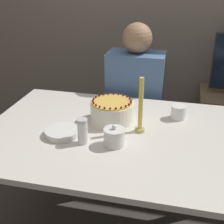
{
  "coord_description": "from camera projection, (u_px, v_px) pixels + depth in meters",
  "views": [
    {
      "loc": [
        0.3,
        -1.41,
        1.54
      ],
      "look_at": [
        -0.06,
        0.13,
        0.8
      ],
      "focal_mm": 50.0,
      "sensor_mm": 36.0,
      "label": 1
    }
  ],
  "objects": [
    {
      "name": "candle",
      "position": [
        141.0,
        110.0,
        1.61
      ],
      "size": [
        0.05,
        0.05,
        0.3
      ],
      "color": "tan",
      "rests_on": "dining_table"
    },
    {
      "name": "person_man_blue_shirt",
      "position": [
        135.0,
        115.0,
        2.35
      ],
      "size": [
        0.4,
        0.34,
        1.21
      ],
      "rotation": [
        0.0,
        0.0,
        3.14
      ],
      "color": "#473D33",
      "rests_on": "ground_plane"
    },
    {
      "name": "plate_stack",
      "position": [
        62.0,
        132.0,
        1.61
      ],
      "size": [
        0.18,
        0.18,
        0.03
      ],
      "color": "silver",
      "rests_on": "dining_table"
    },
    {
      "name": "cup",
      "position": [
        178.0,
        112.0,
        1.78
      ],
      "size": [
        0.08,
        0.08,
        0.08
      ],
      "color": "white",
      "rests_on": "dining_table"
    },
    {
      "name": "sugar_bowl",
      "position": [
        114.0,
        137.0,
        1.51
      ],
      "size": [
        0.11,
        0.11,
        0.11
      ],
      "color": "silver",
      "rests_on": "dining_table"
    },
    {
      "name": "dining_table",
      "position": [
        118.0,
        150.0,
        1.69
      ],
      "size": [
        1.45,
        0.99,
        0.75
      ],
      "color": "beige",
      "rests_on": "ground_plane"
    },
    {
      "name": "cake",
      "position": [
        112.0,
        111.0,
        1.74
      ],
      "size": [
        0.24,
        0.24,
        0.13
      ],
      "color": "white",
      "rests_on": "dining_table"
    },
    {
      "name": "sugar_shaker",
      "position": [
        83.0,
        131.0,
        1.52
      ],
      "size": [
        0.05,
        0.05,
        0.13
      ],
      "color": "white",
      "rests_on": "dining_table"
    }
  ]
}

